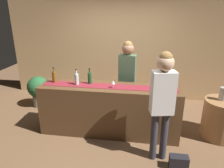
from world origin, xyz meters
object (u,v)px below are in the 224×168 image
(handbag, at_px, (179,162))
(round_side_table, at_px, (221,119))
(wine_bottle_clear, at_px, (77,79))
(vase_on_side_table, at_px, (223,94))
(bartender, at_px, (127,73))
(wine_bottle_green, at_px, (90,78))
(wine_glass_mid_counter, at_px, (113,82))
(customer_sipping, at_px, (163,96))
(wine_glass_near_customer, at_px, (173,85))
(potted_plant_tall, at_px, (38,89))
(wine_bottle_amber, at_px, (54,77))

(handbag, bearing_deg, round_side_table, 48.80)
(wine_bottle_clear, bearing_deg, vase_on_side_table, 4.11)
(bartender, bearing_deg, wine_bottle_green, 43.01)
(vase_on_side_table, bearing_deg, wine_glass_mid_counter, -172.46)
(customer_sipping, height_order, vase_on_side_table, customer_sipping)
(bartender, relative_size, customer_sipping, 0.98)
(customer_sipping, bearing_deg, wine_bottle_green, 138.48)
(wine_bottle_clear, height_order, vase_on_side_table, wine_bottle_clear)
(wine_bottle_clear, bearing_deg, wine_bottle_green, 23.31)
(wine_glass_mid_counter, xyz_separation_m, round_side_table, (2.00, 0.23, -0.69))
(wine_glass_near_customer, height_order, handbag, wine_glass_near_customer)
(wine_bottle_clear, xyz_separation_m, potted_plant_tall, (-1.30, 0.91, -0.63))
(wine_bottle_clear, height_order, wine_glass_near_customer, wine_bottle_clear)
(bartender, relative_size, vase_on_side_table, 7.13)
(customer_sipping, relative_size, round_side_table, 2.37)
(wine_glass_mid_counter, height_order, potted_plant_tall, wine_glass_mid_counter)
(wine_glass_near_customer, xyz_separation_m, bartender, (-0.85, 0.64, -0.00))
(wine_bottle_green, distance_m, customer_sipping, 1.49)
(wine_bottle_amber, height_order, wine_glass_mid_counter, wine_bottle_amber)
(wine_bottle_clear, distance_m, round_side_table, 2.79)
(wine_bottle_green, xyz_separation_m, customer_sipping, (1.29, -0.74, 0.03))
(vase_on_side_table, xyz_separation_m, potted_plant_tall, (-3.96, 0.72, -0.42))
(handbag, bearing_deg, wine_bottle_green, 149.30)
(wine_glass_mid_counter, relative_size, customer_sipping, 0.08)
(round_side_table, xyz_separation_m, potted_plant_tall, (-4.00, 0.75, 0.07))
(wine_glass_mid_counter, distance_m, handbag, 1.66)
(vase_on_side_table, height_order, potted_plant_tall, vase_on_side_table)
(potted_plant_tall, bearing_deg, wine_bottle_green, -27.90)
(wine_glass_mid_counter, bearing_deg, wine_bottle_amber, 173.37)
(customer_sipping, distance_m, handbag, 1.05)
(wine_bottle_green, height_order, vase_on_side_table, wine_bottle_green)
(wine_bottle_green, xyz_separation_m, wine_bottle_amber, (-0.70, -0.03, 0.00))
(wine_bottle_clear, distance_m, potted_plant_tall, 1.71)
(round_side_table, distance_m, potted_plant_tall, 4.07)
(wine_bottle_amber, bearing_deg, customer_sipping, -19.70)
(wine_glass_near_customer, bearing_deg, wine_bottle_amber, 176.83)
(wine_bottle_amber, distance_m, potted_plant_tall, 1.34)
(wine_glass_near_customer, distance_m, handbag, 1.24)
(wine_glass_mid_counter, xyz_separation_m, customer_sipping, (0.82, -0.57, 0.03))
(wine_bottle_amber, height_order, bartender, bartender)
(wine_glass_near_customer, distance_m, customer_sipping, 0.63)
(bartender, bearing_deg, round_side_table, 173.85)
(wine_bottle_green, xyz_separation_m, wine_glass_near_customer, (1.51, -0.15, -0.01))
(wine_glass_mid_counter, distance_m, vase_on_side_table, 1.99)
(customer_sipping, bearing_deg, wine_glass_mid_counter, 133.29)
(potted_plant_tall, bearing_deg, vase_on_side_table, -10.27)
(round_side_table, bearing_deg, handbag, -131.20)
(round_side_table, relative_size, handbag, 2.64)
(wine_bottle_clear, distance_m, wine_glass_near_customer, 1.74)
(wine_bottle_green, relative_size, wine_glass_near_customer, 2.10)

